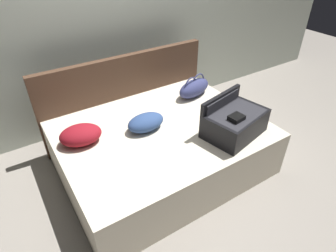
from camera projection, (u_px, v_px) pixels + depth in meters
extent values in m
plane|color=gray|center=(183.00, 188.00, 2.94)|extent=(12.00, 12.00, 0.00)
cube|color=#B7C1B2|center=(105.00, 22.00, 3.33)|extent=(8.00, 0.10, 2.60)
cube|color=beige|center=(162.00, 148.00, 3.06)|extent=(2.06, 1.58, 0.51)
cube|color=#4C3323|center=(126.00, 96.00, 3.49)|extent=(2.10, 0.08, 1.02)
cube|color=black|center=(236.00, 124.00, 2.76)|extent=(0.66, 0.49, 0.25)
cube|color=#28282D|center=(237.00, 121.00, 2.74)|extent=(0.58, 0.43, 0.17)
cube|color=black|center=(236.00, 118.00, 2.59)|extent=(0.15, 0.13, 0.05)
cube|color=black|center=(220.00, 111.00, 2.85)|extent=(0.58, 0.16, 0.38)
cube|color=#28282D|center=(222.00, 111.00, 2.83)|extent=(0.49, 0.12, 0.32)
ellipsoid|color=navy|center=(194.00, 88.00, 3.43)|extent=(0.51, 0.32, 0.20)
torus|color=navy|center=(190.00, 86.00, 3.36)|extent=(0.22, 0.07, 0.22)
torus|color=navy|center=(198.00, 82.00, 3.44)|extent=(0.22, 0.07, 0.22)
ellipsoid|color=navy|center=(146.00, 122.00, 2.87)|extent=(0.41, 0.27, 0.16)
ellipsoid|color=maroon|center=(81.00, 135.00, 2.68)|extent=(0.44, 0.36, 0.17)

